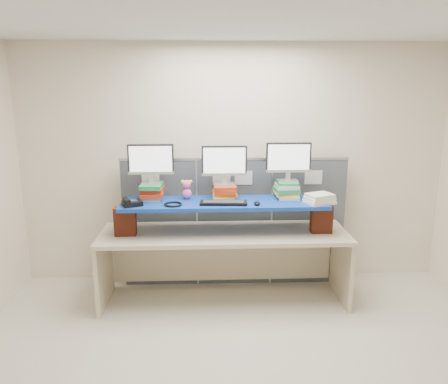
{
  "coord_description": "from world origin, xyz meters",
  "views": [
    {
      "loc": [
        -0.29,
        -3.08,
        2.33
      ],
      "look_at": [
        -0.14,
        1.33,
        1.24
      ],
      "focal_mm": 35.0,
      "sensor_mm": 36.0,
      "label": 1
    }
  ],
  "objects_px": {
    "monitor_left": "(151,161)",
    "desk_phone": "(131,203)",
    "keyboard": "(224,203)",
    "blue_board": "(224,203)",
    "desk": "(224,246)",
    "monitor_right": "(288,159)",
    "monitor_center": "(224,163)"
  },
  "relations": [
    {
      "from": "keyboard",
      "to": "desk_phone",
      "type": "height_order",
      "value": "desk_phone"
    },
    {
      "from": "desk",
      "to": "monitor_right",
      "type": "xyz_separation_m",
      "value": [
        0.69,
        0.12,
        0.92
      ]
    },
    {
      "from": "blue_board",
      "to": "keyboard",
      "type": "bearing_deg",
      "value": -94.92
    },
    {
      "from": "keyboard",
      "to": "blue_board",
      "type": "bearing_deg",
      "value": 88.68
    },
    {
      "from": "keyboard",
      "to": "desk_phone",
      "type": "distance_m",
      "value": 0.93
    },
    {
      "from": "blue_board",
      "to": "desk_phone",
      "type": "relative_size",
      "value": 9.05
    },
    {
      "from": "desk",
      "to": "desk_phone",
      "type": "xyz_separation_m",
      "value": [
        -0.94,
        -0.13,
        0.53
      ]
    },
    {
      "from": "keyboard",
      "to": "monitor_center",
      "type": "bearing_deg",
      "value": 89.23
    },
    {
      "from": "desk",
      "to": "blue_board",
      "type": "distance_m",
      "value": 0.48
    },
    {
      "from": "monitor_right",
      "to": "keyboard",
      "type": "relative_size",
      "value": 0.98
    },
    {
      "from": "desk",
      "to": "monitor_right",
      "type": "distance_m",
      "value": 1.15
    },
    {
      "from": "blue_board",
      "to": "monitor_center",
      "type": "bearing_deg",
      "value": 86.16
    },
    {
      "from": "blue_board",
      "to": "keyboard",
      "type": "height_order",
      "value": "keyboard"
    },
    {
      "from": "monitor_center",
      "to": "keyboard",
      "type": "xyz_separation_m",
      "value": [
        -0.02,
        -0.23,
        -0.37
      ]
    },
    {
      "from": "desk",
      "to": "desk_phone",
      "type": "bearing_deg",
      "value": -172.43
    },
    {
      "from": "blue_board",
      "to": "monitor_right",
      "type": "height_order",
      "value": "monitor_right"
    },
    {
      "from": "monitor_center",
      "to": "keyboard",
      "type": "height_order",
      "value": "monitor_center"
    },
    {
      "from": "keyboard",
      "to": "desk_phone",
      "type": "bearing_deg",
      "value": -175.66
    },
    {
      "from": "desk_phone",
      "to": "monitor_left",
      "type": "bearing_deg",
      "value": 29.16
    },
    {
      "from": "monitor_left",
      "to": "keyboard",
      "type": "bearing_deg",
      "value": -17.16
    },
    {
      "from": "monitor_left",
      "to": "blue_board",
      "type": "bearing_deg",
      "value": -8.86
    },
    {
      "from": "desk_phone",
      "to": "keyboard",
      "type": "bearing_deg",
      "value": -23.46
    },
    {
      "from": "blue_board",
      "to": "monitor_center",
      "type": "xyz_separation_m",
      "value": [
        0.01,
        0.12,
        0.41
      ]
    },
    {
      "from": "monitor_center",
      "to": "monitor_left",
      "type": "bearing_deg",
      "value": 180.0
    },
    {
      "from": "monitor_right",
      "to": "desk_phone",
      "type": "height_order",
      "value": "monitor_right"
    },
    {
      "from": "monitor_right",
      "to": "monitor_left",
      "type": "bearing_deg",
      "value": -180.0
    },
    {
      "from": "blue_board",
      "to": "monitor_center",
      "type": "relative_size",
      "value": 4.48
    },
    {
      "from": "monitor_right",
      "to": "keyboard",
      "type": "xyz_separation_m",
      "value": [
        -0.69,
        -0.24,
        -0.4
      ]
    },
    {
      "from": "monitor_left",
      "to": "monitor_center",
      "type": "xyz_separation_m",
      "value": [
        0.77,
        0.01,
        -0.02
      ]
    },
    {
      "from": "monitor_left",
      "to": "monitor_center",
      "type": "distance_m",
      "value": 0.77
    },
    {
      "from": "monitor_left",
      "to": "desk_phone",
      "type": "distance_m",
      "value": 0.49
    },
    {
      "from": "blue_board",
      "to": "keyboard",
      "type": "relative_size",
      "value": 4.41
    }
  ]
}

